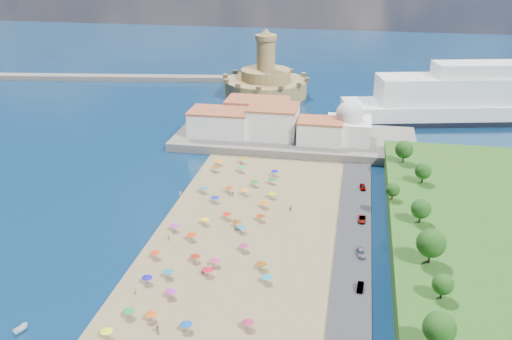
# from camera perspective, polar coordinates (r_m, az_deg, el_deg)

# --- Properties ---
(ground) EXTENTS (700.00, 700.00, 0.00)m
(ground) POSITION_cam_1_polar(r_m,az_deg,el_deg) (153.00, -3.19, -6.22)
(ground) COLOR #071938
(ground) RESTS_ON ground
(terrace) EXTENTS (90.00, 36.00, 3.00)m
(terrace) POSITION_cam_1_polar(r_m,az_deg,el_deg) (216.69, 3.87, 3.11)
(terrace) COLOR #59544C
(terrace) RESTS_ON ground
(jetty) EXTENTS (18.00, 70.00, 2.40)m
(jetty) POSITION_cam_1_polar(r_m,az_deg,el_deg) (252.81, -0.16, 5.96)
(jetty) COLOR #59544C
(jetty) RESTS_ON ground
(breakwater) EXTENTS (199.03, 34.77, 2.60)m
(breakwater) POSITION_cam_1_polar(r_m,az_deg,el_deg) (325.08, -16.08, 8.88)
(breakwater) COLOR #59544C
(breakwater) RESTS_ON ground
(waterfront_buildings) EXTENTS (57.00, 29.00, 11.00)m
(waterfront_buildings) POSITION_cam_1_polar(r_m,az_deg,el_deg) (217.01, 0.50, 4.97)
(waterfront_buildings) COLOR silver
(waterfront_buildings) RESTS_ON terrace
(domed_building) EXTENTS (16.00, 16.00, 15.00)m
(domed_building) POSITION_cam_1_polar(r_m,az_deg,el_deg) (211.24, 9.26, 4.48)
(domed_building) COLOR silver
(domed_building) RESTS_ON terrace
(fortress) EXTENTS (40.00, 40.00, 32.40)m
(fortress) POSITION_cam_1_polar(r_m,az_deg,el_deg) (279.88, 0.98, 8.77)
(fortress) COLOR #A38851
(fortress) RESTS_ON ground
(cruise_ship) EXTENTS (139.00, 50.85, 30.12)m
(cruise_ship) POSITION_cam_1_polar(r_m,az_deg,el_deg) (263.61, 23.78, 6.47)
(cruise_ship) COLOR black
(cruise_ship) RESTS_ON ground
(beach_parasols) EXTENTS (31.73, 117.86, 2.20)m
(beach_parasols) POSITION_cam_1_polar(r_m,az_deg,el_deg) (141.80, -4.75, -7.77)
(beach_parasols) COLOR gray
(beach_parasols) RESTS_ON beach
(beachgoers) EXTENTS (35.00, 83.06, 1.88)m
(beachgoers) POSITION_cam_1_polar(r_m,az_deg,el_deg) (156.86, -3.77, -4.99)
(beachgoers) COLOR tan
(beachgoers) RESTS_ON beach
(parked_cars) EXTENTS (2.58, 79.89, 1.41)m
(parked_cars) POSITION_cam_1_polar(r_m,az_deg,el_deg) (147.93, 10.50, -7.08)
(parked_cars) COLOR gray
(parked_cars) RESTS_ON promenade
(hillside_trees) EXTENTS (13.39, 106.03, 8.31)m
(hillside_trees) POSITION_cam_1_polar(r_m,az_deg,el_deg) (138.72, 16.36, -5.60)
(hillside_trees) COLOR #382314
(hillside_trees) RESTS_ON hillside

